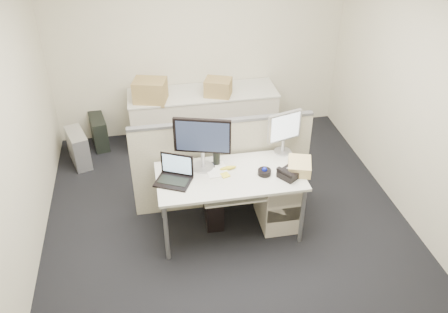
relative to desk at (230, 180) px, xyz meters
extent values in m
cube|color=black|center=(0.00, 0.00, -0.67)|extent=(4.00, 4.50, 0.01)
cube|color=beige|center=(0.00, 2.25, 0.69)|extent=(4.00, 0.02, 2.70)
cube|color=beige|center=(-2.00, 0.00, 0.69)|extent=(0.02, 4.50, 2.70)
cube|color=beige|center=(2.00, 0.00, 0.69)|extent=(0.02, 4.50, 2.70)
cube|color=beige|center=(0.00, 0.00, 0.05)|extent=(1.50, 0.75, 0.03)
cylinder|color=slate|center=(-0.70, -0.33, -0.31)|extent=(0.04, 0.04, 0.70)
cylinder|color=slate|center=(-0.70, 0.33, -0.31)|extent=(0.04, 0.04, 0.70)
cylinder|color=slate|center=(0.70, -0.33, -0.31)|extent=(0.04, 0.04, 0.70)
cylinder|color=slate|center=(0.70, 0.33, -0.31)|extent=(0.04, 0.04, 0.70)
cube|color=beige|center=(0.00, -0.18, -0.04)|extent=(0.62, 0.32, 0.02)
cube|color=beige|center=(0.55, 0.05, -0.34)|extent=(0.40, 0.55, 0.65)
cube|color=beige|center=(0.00, 0.45, -0.11)|extent=(2.00, 0.06, 1.10)
cube|color=beige|center=(0.00, 1.93, -0.30)|extent=(2.00, 0.60, 0.72)
cube|color=black|center=(-0.25, 0.18, 0.36)|extent=(0.62, 0.38, 0.58)
cube|color=#B7B7BC|center=(0.65, 0.32, 0.31)|extent=(0.43, 0.30, 0.48)
cube|color=black|center=(-0.58, -0.02, 0.19)|extent=(0.42, 0.38, 0.26)
cylinder|color=black|center=(0.35, -0.05, 0.09)|extent=(0.17, 0.17, 0.05)
cube|color=black|center=(0.60, -0.13, 0.10)|extent=(0.29, 0.28, 0.07)
cube|color=white|center=(-0.12, 0.11, 0.07)|extent=(0.23, 0.28, 0.01)
cube|color=yellow|center=(-0.05, 0.00, 0.07)|extent=(0.10, 0.10, 0.01)
cylinder|color=black|center=(-0.10, 0.22, 0.14)|extent=(0.10, 0.10, 0.16)
ellipsoid|color=yellow|center=(0.00, 0.10, 0.09)|extent=(0.19, 0.06, 0.04)
cube|color=black|center=(-0.15, 0.20, 0.07)|extent=(0.07, 0.11, 0.01)
cube|color=tan|center=(0.72, -0.05, 0.12)|extent=(0.31, 0.35, 0.11)
cube|color=black|center=(-0.05, -0.14, -0.02)|extent=(0.49, 0.18, 0.03)
cube|color=black|center=(-0.15, 0.20, -0.45)|extent=(0.20, 0.47, 0.43)
cube|color=black|center=(-1.45, 2.03, -0.45)|extent=(0.27, 0.49, 0.43)
cube|color=#B7B7BC|center=(-1.70, 1.63, -0.43)|extent=(0.34, 0.53, 0.46)
cube|color=olive|center=(-0.70, 1.81, 0.21)|extent=(0.48, 0.41, 0.31)
cube|color=olive|center=(0.19, 1.81, 0.18)|extent=(0.41, 0.37, 0.25)
cube|color=#B01F00|center=(-0.68, 1.83, 0.20)|extent=(0.10, 0.32, 0.29)
camera|label=1|loc=(-0.77, -3.84, 2.91)|focal=38.00mm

